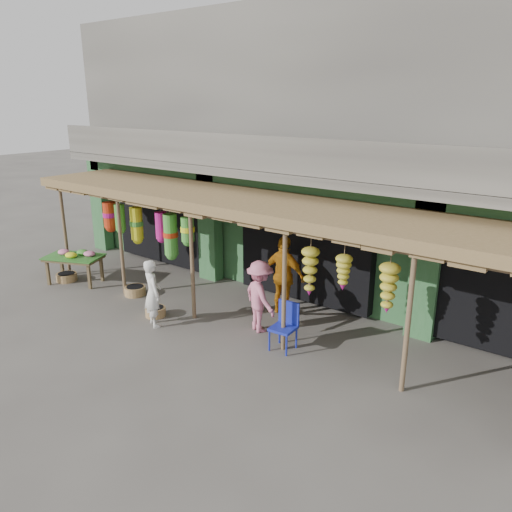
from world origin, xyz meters
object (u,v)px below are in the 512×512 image
Objects in this scene: person_vendor at (284,276)px; person_front at (153,293)px; blue_chair at (285,323)px; person_shopper at (260,296)px; flower_table at (75,257)px.

person_front is at bearing 51.21° from person_vendor.
person_vendor reaches higher than blue_chair.
person_front is 2.39m from person_shopper.
blue_chair is (6.71, 0.35, -0.19)m from flower_table.
flower_table is at bearing 179.38° from blue_chair.
person_front is at bearing -166.79° from blue_chair.
flower_table is at bearing 18.63° from person_vendor.
person_vendor is at bearing 121.59° from blue_chair.
person_vendor is at bearing -6.26° from flower_table.
person_vendor is 1.09m from person_shopper.
person_shopper is (-0.89, 0.33, 0.25)m from blue_chair.
person_front reaches higher than blue_chair.
person_shopper reaches higher than person_front.
person_vendor reaches higher than person_front.
flower_table is at bearing 31.11° from person_shopper.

